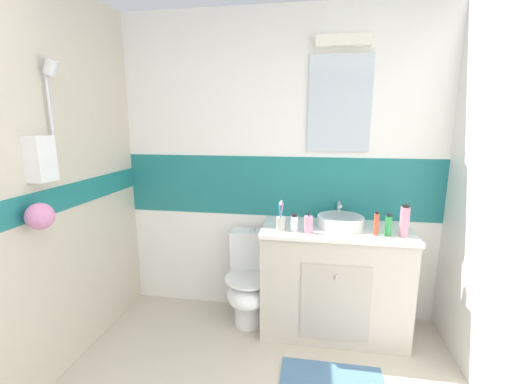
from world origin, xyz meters
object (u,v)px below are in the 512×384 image
Objects in this scene: deodorant_spray_can at (388,225)px; toothpaste_tube_upright at (376,224)px; soap_dispenser at (308,224)px; sink_basin at (340,221)px; toothbrush_cup at (281,222)px; lotion_bottle_short at (294,223)px; shampoo_bottle_tall at (404,221)px; toilet at (250,281)px.

deodorant_spray_can is 0.08m from toothpaste_tube_upright.
deodorant_spray_can is (0.55, 0.03, 0.01)m from soap_dispenser.
sink_basin is at bearing 154.06° from deodorant_spray_can.
toothpaste_tube_upright is at bearing -34.77° from sink_basin.
toothbrush_cup is 0.10m from lotion_bottle_short.
shampoo_bottle_tall reaches higher than lotion_bottle_short.
toothpaste_tube_upright reaches higher than toilet.
soap_dispenser is 0.93× the size of toothpaste_tube_upright.
toothpaste_tube_upright reaches higher than lotion_bottle_short.
deodorant_spray_can is at bearing 5.76° from toothpaste_tube_upright.
soap_dispenser is at bearing -177.64° from shampoo_bottle_tall.
deodorant_spray_can is at bearing 0.23° from toothbrush_cup.
toilet is (-0.69, -0.02, -0.54)m from sink_basin.
toothbrush_cup is 0.96× the size of shampoo_bottle_tall.
shampoo_bottle_tall reaches higher than toothbrush_cup.
shampoo_bottle_tall is at bearing 2.22° from toothpaste_tube_upright.
shampoo_bottle_tall is (0.10, -0.00, 0.03)m from deodorant_spray_can.
shampoo_bottle_tall is at bearing 2.36° from soap_dispenser.
toilet is 0.74m from soap_dispenser.
toothpaste_tube_upright is at bearing -0.60° from lotion_bottle_short.
lotion_bottle_short is (-0.10, 0.03, -0.00)m from soap_dispenser.
soap_dispenser reaches higher than toilet.
toilet is at bearing 159.60° from lotion_bottle_short.
toothbrush_cup is 1.39× the size of deodorant_spray_can.
lotion_bottle_short reaches higher than toilet.
soap_dispenser is 0.65m from shampoo_bottle_tall.
sink_basin is 3.06× the size of lotion_bottle_short.
shampoo_bottle_tall reaches higher than toilet.
toilet is 0.62m from toothbrush_cup.
lotion_bottle_short is (-0.34, -0.15, 0.01)m from sink_basin.
deodorant_spray_can reaches higher than toilet.
toothbrush_cup is at bearing -27.39° from toilet.
shampoo_bottle_tall is (0.41, -0.15, 0.06)m from sink_basin.
shampoo_bottle_tall reaches higher than sink_basin.
sink_basin is 0.45m from shampoo_bottle_tall.
sink_basin is at bearing 159.81° from shampoo_bottle_tall.
soap_dispenser is 1.03× the size of deodorant_spray_can.
sink_basin is 1.72× the size of shampoo_bottle_tall.
toothpaste_tube_upright is 0.77× the size of shampoo_bottle_tall.
deodorant_spray_can is (0.65, 0.00, 0.01)m from lotion_bottle_short.
soap_dispenser reaches higher than deodorant_spray_can.
deodorant_spray_can is at bearing -7.34° from toilet.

